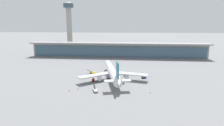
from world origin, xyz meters
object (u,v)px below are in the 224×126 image
at_px(service_truck_by_tail_white, 95,90).
at_px(safety_cone_bravo, 150,92).
at_px(control_tower, 69,23).
at_px(service_truck_on_taxiway_yellow, 93,72).
at_px(airliner_on_stand, 112,72).
at_px(service_truck_under_wing_blue, 144,77).
at_px(service_truck_near_nose_red, 93,80).
at_px(safety_cone_charlie, 78,89).
at_px(service_truck_mid_apron_grey, 122,82).
at_px(safety_cone_alpha, 69,90).

distance_m(service_truck_by_tail_white, safety_cone_bravo, 28.31).
relative_size(control_tower, safety_cone_bravo, 93.35).
relative_size(service_truck_by_tail_white, service_truck_on_taxiway_yellow, 1.00).
distance_m(airliner_on_stand, service_truck_on_taxiway_yellow, 19.24).
bearing_deg(service_truck_under_wing_blue, airliner_on_stand, -170.18).
distance_m(service_truck_near_nose_red, safety_cone_charlie, 15.43).
height_order(safety_cone_bravo, safety_cone_charlie, same).
height_order(service_truck_mid_apron_grey, safety_cone_alpha, service_truck_mid_apron_grey).
bearing_deg(service_truck_under_wing_blue, safety_cone_charlie, -147.51).
height_order(service_truck_by_tail_white, safety_cone_alpha, service_truck_by_tail_white).
height_order(service_truck_by_tail_white, safety_cone_charlie, service_truck_by_tail_white).
distance_m(service_truck_under_wing_blue, safety_cone_bravo, 25.58).
xyz_separation_m(service_truck_mid_apron_grey, safety_cone_charlie, (-23.43, -11.78, -0.56)).
bearing_deg(service_truck_mid_apron_grey, safety_cone_alpha, -151.48).
xyz_separation_m(service_truck_near_nose_red, service_truck_on_taxiway_yellow, (-3.72, 17.26, -0.07)).
relative_size(service_truck_near_nose_red, service_truck_under_wing_blue, 0.97).
bearing_deg(control_tower, service_truck_on_taxiway_yellow, -64.02).
height_order(service_truck_near_nose_red, service_truck_on_taxiway_yellow, service_truck_on_taxiway_yellow).
bearing_deg(service_truck_on_taxiway_yellow, service_truck_near_nose_red, -77.85).
relative_size(service_truck_under_wing_blue, safety_cone_alpha, 4.69).
relative_size(airliner_on_stand, service_truck_under_wing_blue, 17.13).
height_order(service_truck_under_wing_blue, safety_cone_bravo, service_truck_under_wing_blue).
height_order(service_truck_near_nose_red, service_truck_under_wing_blue, same).
xyz_separation_m(airliner_on_stand, safety_cone_charlie, (-16.73, -19.97, -4.44)).
bearing_deg(control_tower, safety_cone_charlie, -70.45).
bearing_deg(control_tower, safety_cone_bravo, -57.51).
bearing_deg(service_truck_mid_apron_grey, airliner_on_stand, 129.29).
relative_size(service_truck_on_taxiway_yellow, safety_cone_bravo, 9.81).
xyz_separation_m(service_truck_under_wing_blue, service_truck_by_tail_white, (-26.82, -25.92, -0.07)).
bearing_deg(control_tower, service_truck_by_tail_white, -67.06).
height_order(service_truck_under_wing_blue, service_truck_mid_apron_grey, same).
xyz_separation_m(service_truck_under_wing_blue, service_truck_mid_apron_grey, (-13.38, -11.65, 0.00)).
relative_size(safety_cone_alpha, safety_cone_charlie, 1.00).
distance_m(service_truck_mid_apron_grey, service_truck_by_tail_white, 19.60).
bearing_deg(safety_cone_alpha, service_truck_near_nose_red, 61.29).
height_order(airliner_on_stand, control_tower, control_tower).
height_order(control_tower, safety_cone_charlie, control_tower).
bearing_deg(service_truck_near_nose_red, safety_cone_alpha, -118.71).
bearing_deg(control_tower, service_truck_near_nose_red, -65.91).
distance_m(airliner_on_stand, safety_cone_bravo, 31.16).
bearing_deg(airliner_on_stand, safety_cone_charlie, -129.96).
bearing_deg(service_truck_by_tail_white, airliner_on_stand, 73.27).
distance_m(safety_cone_bravo, safety_cone_charlie, 38.34).
bearing_deg(service_truck_near_nose_red, service_truck_under_wing_blue, 16.26).
xyz_separation_m(service_truck_near_nose_red, safety_cone_bravo, (32.64, -16.45, -0.56)).
relative_size(service_truck_by_tail_white, safety_cone_charlie, 9.77).
bearing_deg(service_truck_near_nose_red, service_truck_mid_apron_grey, -8.22).
bearing_deg(service_truck_near_nose_red, service_truck_on_taxiway_yellow, 102.15).
bearing_deg(safety_cone_alpha, service_truck_on_taxiway_yellow, 80.47).
height_order(airliner_on_stand, safety_cone_charlie, airliner_on_stand).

